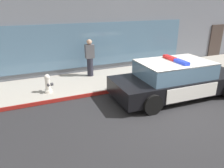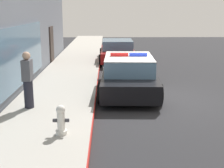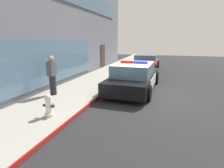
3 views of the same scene
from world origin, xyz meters
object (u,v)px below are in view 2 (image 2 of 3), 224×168
object	(u,v)px
fire_hydrant	(61,120)
car_down_street	(117,51)
pedestrian_on_sidewalk	(28,80)
police_cruiser	(128,74)

from	to	relation	value
fire_hydrant	car_down_street	bearing A→B (deg)	-8.69
pedestrian_on_sidewalk	police_cruiser	bearing A→B (deg)	38.15
police_cruiser	car_down_street	bearing A→B (deg)	3.57
car_down_street	pedestrian_on_sidewalk	world-z (taller)	pedestrian_on_sidewalk
fire_hydrant	pedestrian_on_sidewalk	size ratio (longest dim) A/B	0.42
car_down_street	pedestrian_on_sidewalk	xyz separation A→B (m)	(-9.18, 2.99, 0.38)
car_down_street	pedestrian_on_sidewalk	bearing A→B (deg)	161.90
police_cruiser	pedestrian_on_sidewalk	size ratio (longest dim) A/B	3.01
police_cruiser	car_down_street	xyz separation A→B (m)	(6.77, 0.19, -0.05)
police_cruiser	fire_hydrant	size ratio (longest dim) A/B	7.08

